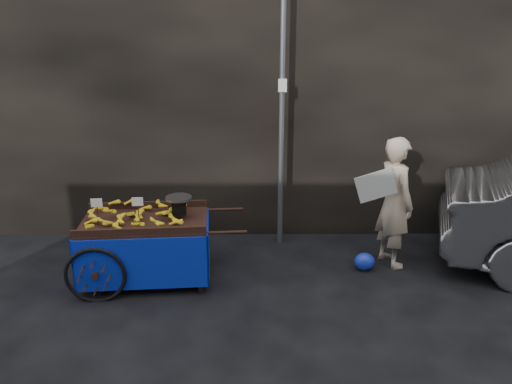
{
  "coord_description": "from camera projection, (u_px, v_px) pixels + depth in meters",
  "views": [
    {
      "loc": [
        -0.11,
        -5.78,
        3.22
      ],
      "look_at": [
        -0.07,
        0.5,
        1.09
      ],
      "focal_mm": 35.0,
      "sensor_mm": 36.0,
      "label": 1
    }
  ],
  "objects": [
    {
      "name": "building_wall",
      "position": [
        284.0,
        69.0,
        8.17
      ],
      "size": [
        13.5,
        2.0,
        5.0
      ],
      "color": "black",
      "rests_on": "ground"
    },
    {
      "name": "ground",
      "position": [
        262.0,
        283.0,
        6.51
      ],
      "size": [
        80.0,
        80.0,
        0.0
      ],
      "primitive_type": "plane",
      "color": "black",
      "rests_on": "ground"
    },
    {
      "name": "street_pole",
      "position": [
        282.0,
        113.0,
        7.1
      ],
      "size": [
        0.12,
        0.1,
        4.0
      ],
      "color": "slate",
      "rests_on": "ground"
    },
    {
      "name": "plastic_bag",
      "position": [
        364.0,
        262.0,
        6.82
      ],
      "size": [
        0.28,
        0.22,
        0.25
      ],
      "primitive_type": "ellipsoid",
      "color": "#172CAE",
      "rests_on": "ground"
    },
    {
      "name": "vendor",
      "position": [
        394.0,
        202.0,
        6.78
      ],
      "size": [
        0.94,
        0.77,
        1.82
      ],
      "rotation": [
        0.0,
        0.0,
        1.92
      ],
      "color": "tan",
      "rests_on": "ground"
    },
    {
      "name": "banana_cart",
      "position": [
        141.0,
        227.0,
        6.4
      ],
      "size": [
        2.28,
        1.21,
        1.2
      ],
      "rotation": [
        0.0,
        0.0,
        0.08
      ],
      "color": "black",
      "rests_on": "ground"
    }
  ]
}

